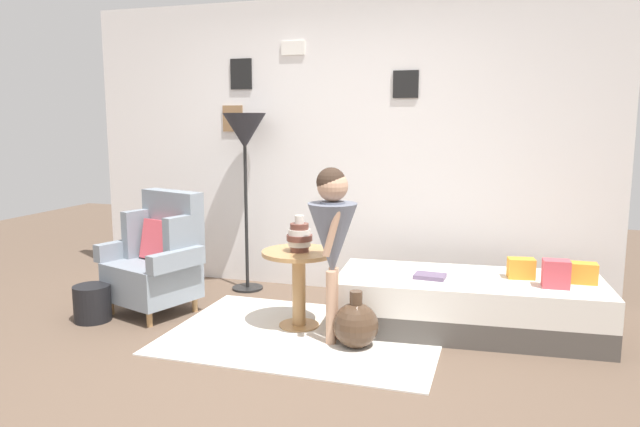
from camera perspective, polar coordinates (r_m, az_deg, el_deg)
The scene contains 15 objects.
ground_plane at distance 3.81m, azimuth -6.64°, elevation -14.80°, with size 12.00×12.00×0.00m, color brown.
gallery_wall at distance 5.33m, azimuth 1.65°, elevation 6.49°, with size 4.80×0.12×2.60m.
rug at distance 4.34m, azimuth -1.43°, elevation -11.62°, with size 1.94×1.39×0.01m, color silver.
armchair at distance 4.92m, azimuth -15.37°, elevation -4.19°, with size 0.87×0.76×0.97m.
daybed at distance 4.51m, azimuth 14.14°, elevation -8.48°, with size 1.95×0.94×0.40m.
pillow_head at distance 4.55m, azimuth 24.03°, elevation -5.28°, with size 0.20×0.12×0.15m, color orange.
pillow_mid at distance 4.36m, azimuth 21.88°, elevation -5.45°, with size 0.18×0.12×0.19m, color #D64C56.
pillow_back at distance 4.53m, azimuth 18.90°, elevation -5.04°, with size 0.19×0.12×0.15m, color orange.
side_table at distance 4.39m, azimuth -2.06°, elevation -5.82°, with size 0.55×0.55×0.58m.
vase_striped at distance 4.30m, azimuth -2.00°, elevation -2.26°, with size 0.19×0.19×0.27m.
floor_lamp at distance 5.29m, azimuth -7.31°, elevation 7.23°, with size 0.38×0.38×1.60m.
person_child at distance 4.00m, azimuth 1.20°, elevation -1.68°, with size 0.34×0.34×1.23m.
book_on_daybed at distance 4.38m, azimuth 10.60°, elevation -5.99°, with size 0.22×0.16×0.03m, color slate.
demijohn_near at distance 4.08m, azimuth 3.49°, elevation -10.70°, with size 0.31×0.31×0.40m.
magazine_basket at distance 4.92m, azimuth -21.19°, elevation -8.10°, with size 0.28×0.28×0.28m, color black.
Camera 1 is at (1.44, -3.18, 1.53)m, focal length 33.04 mm.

